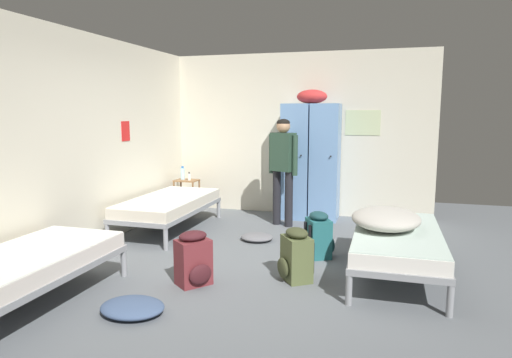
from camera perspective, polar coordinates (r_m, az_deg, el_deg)
ground_plane at (r=5.18m, az=-0.88°, el=-10.90°), size 8.88×8.88×0.00m
room_backdrop at (r=6.49m, az=-7.91°, el=5.09°), size 4.39×5.61×2.69m
locker_bank at (r=7.30m, az=6.95°, el=2.52°), size 0.90×0.55×2.07m
shelf_unit at (r=7.84m, az=-8.75°, el=-1.72°), size 0.38×0.30×0.57m
bed_left_rear at (r=6.71m, az=-10.97°, el=-3.19°), size 0.90×1.90×0.49m
bed_left_front at (r=4.51m, az=-27.53°, el=-9.75°), size 0.90×1.90×0.49m
bed_right at (r=5.01m, az=17.46°, el=-7.38°), size 0.90×1.90×0.49m
bedding_heap at (r=5.00m, az=16.12°, el=-4.81°), size 0.72×0.87×0.21m
person_traveler at (r=6.78m, az=3.44°, el=2.17°), size 0.48×0.32×1.62m
water_bottle at (r=7.84m, az=-9.27°, el=0.70°), size 0.07×0.07×0.23m
lotion_bottle at (r=7.73m, az=-8.45°, el=0.29°), size 0.05×0.05×0.14m
backpack_maroon at (r=4.60m, az=-7.89°, el=-10.07°), size 0.42×0.41×0.55m
backpack_teal at (r=5.46m, az=8.01°, el=-7.10°), size 0.41×0.39×0.55m
backpack_olive at (r=4.69m, az=5.04°, el=-9.66°), size 0.41×0.41×0.55m
clothes_pile_grey at (r=6.12m, az=0.13°, el=-7.37°), size 0.44×0.38×0.10m
clothes_pile_denim at (r=4.14m, az=-15.38°, el=-15.40°), size 0.56×0.46×0.12m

